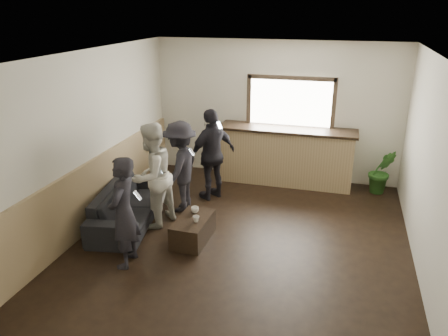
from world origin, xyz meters
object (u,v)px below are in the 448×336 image
(sofa, at_px, (129,204))
(cup_b, at_px, (196,219))
(person_b, at_px, (152,176))
(person_c, at_px, (180,167))
(cup_a, at_px, (195,210))
(coffee_table, at_px, (193,229))
(bar_counter, at_px, (286,152))
(person_d, at_px, (212,155))
(potted_plant, at_px, (382,171))
(person_a, at_px, (124,213))

(sofa, relative_size, cup_b, 20.59)
(person_b, relative_size, person_c, 1.07)
(cup_b, bearing_deg, cup_a, 112.44)
(sofa, relative_size, coffee_table, 2.48)
(bar_counter, xyz_separation_m, coffee_table, (-1.02, -2.75, -0.45))
(cup_a, bearing_deg, person_d, 96.00)
(bar_counter, bearing_deg, person_b, -126.89)
(sofa, distance_m, person_d, 1.76)
(coffee_table, xyz_separation_m, potted_plant, (2.87, 2.71, 0.25))
(cup_b, xyz_separation_m, person_c, (-0.64, 1.06, 0.39))
(sofa, relative_size, person_c, 1.29)
(cup_a, relative_size, cup_b, 1.20)
(bar_counter, xyz_separation_m, person_c, (-1.58, -1.77, 0.16))
(sofa, height_order, person_c, person_c)
(person_c, bearing_deg, person_a, -1.46)
(person_b, bearing_deg, person_d, 171.88)
(cup_a, height_order, person_d, person_d)
(sofa, bearing_deg, person_b, -100.48)
(cup_a, bearing_deg, cup_b, -67.56)
(bar_counter, height_order, potted_plant, bar_counter)
(person_a, bearing_deg, person_c, 170.55)
(coffee_table, bearing_deg, potted_plant, 43.35)
(potted_plant, relative_size, person_c, 0.55)
(sofa, bearing_deg, potted_plant, -69.83)
(person_a, xyz_separation_m, person_c, (0.11, 1.84, 0.01))
(person_c, bearing_deg, person_b, -17.75)
(coffee_table, bearing_deg, person_a, -128.20)
(potted_plant, xyz_separation_m, person_c, (-3.43, -1.73, 0.37))
(sofa, distance_m, coffee_table, 1.29)
(cup_a, height_order, person_b, person_b)
(potted_plant, xyz_separation_m, person_b, (-3.66, -2.38, 0.42))
(coffee_table, bearing_deg, cup_a, 99.86)
(person_d, bearing_deg, person_a, 24.75)
(person_c, bearing_deg, cup_b, 33.38)
(cup_b, height_order, person_a, person_a)
(person_b, distance_m, person_c, 0.69)
(bar_counter, height_order, person_c, bar_counter)
(sofa, relative_size, person_d, 1.22)
(person_a, bearing_deg, bar_counter, 148.92)
(cup_b, distance_m, person_c, 1.30)
(cup_b, relative_size, person_a, 0.06)
(person_a, bearing_deg, potted_plant, 129.31)
(cup_a, xyz_separation_m, potted_plant, (2.90, 2.50, 0.02))
(person_c, bearing_deg, person_d, 152.02)
(bar_counter, height_order, person_b, bar_counter)
(coffee_table, xyz_separation_m, cup_b, (0.08, -0.08, 0.23))
(cup_a, height_order, person_a, person_a)
(person_b, xyz_separation_m, person_d, (0.61, 1.30, -0.01))
(sofa, bearing_deg, cup_b, -117.15)
(cup_b, bearing_deg, coffee_table, 135.13)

